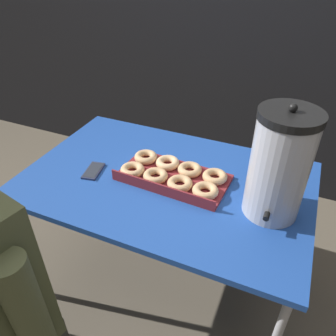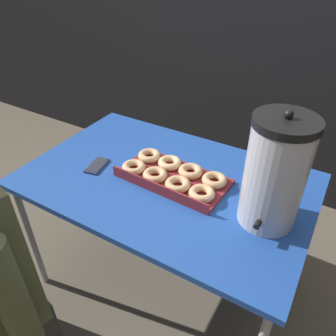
# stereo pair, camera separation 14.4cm
# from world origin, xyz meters

# --- Properties ---
(ground_plane) EXTENTS (12.00, 12.00, 0.00)m
(ground_plane) POSITION_xyz_m (0.00, 0.00, 0.00)
(ground_plane) COLOR brown
(back_wall) EXTENTS (6.00, 0.11, 2.54)m
(back_wall) POSITION_xyz_m (0.00, 1.18, 1.27)
(back_wall) COLOR black
(back_wall) RESTS_ON ground
(folding_table) EXTENTS (1.28, 0.82, 0.73)m
(folding_table) POSITION_xyz_m (0.00, 0.00, 0.68)
(folding_table) COLOR #1E479E
(folding_table) RESTS_ON ground
(donut_box) EXTENTS (0.51, 0.28, 0.05)m
(donut_box) POSITION_xyz_m (0.03, 0.01, 0.75)
(donut_box) COLOR maroon
(donut_box) RESTS_ON folding_table
(coffee_urn) EXTENTS (0.22, 0.25, 0.46)m
(coffee_urn) POSITION_xyz_m (0.46, -0.03, 0.94)
(coffee_urn) COLOR #B7B7BC
(coffee_urn) RESTS_ON folding_table
(cell_phone) EXTENTS (0.09, 0.14, 0.01)m
(cell_phone) POSITION_xyz_m (-0.33, -0.09, 0.73)
(cell_phone) COLOR #2D334C
(cell_phone) RESTS_ON folding_table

